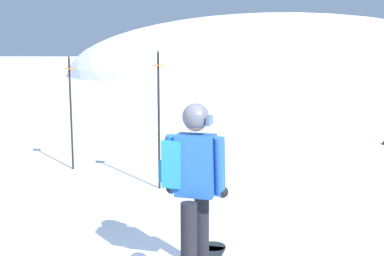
{
  "coord_description": "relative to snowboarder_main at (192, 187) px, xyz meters",
  "views": [
    {
      "loc": [
        0.61,
        -3.94,
        2.2
      ],
      "look_at": [
        0.15,
        3.46,
        1.0
      ],
      "focal_mm": 45.56,
      "sensor_mm": 36.0,
      "label": 1
    }
  ],
  "objects": [
    {
      "name": "ridge_peak_main",
      "position": [
        5.06,
        40.48,
        -0.92
      ],
      "size": [
        37.17,
        33.45,
        10.7
      ],
      "color": "white",
      "rests_on": "ground"
    },
    {
      "name": "snowboarder_main",
      "position": [
        0.0,
        0.0,
        0.0
      ],
      "size": [
        0.65,
        1.81,
        1.71
      ],
      "color": "black",
      "rests_on": "ground"
    },
    {
      "name": "piste_marker_near",
      "position": [
        -0.72,
        3.08,
        0.34
      ],
      "size": [
        0.2,
        0.2,
        2.22
      ],
      "color": "black",
      "rests_on": "ground"
    },
    {
      "name": "piste_marker_far",
      "position": [
        -2.49,
        4.25,
        0.28
      ],
      "size": [
        0.2,
        0.2,
        2.12
      ],
      "color": "black",
      "rests_on": "ground"
    }
  ]
}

